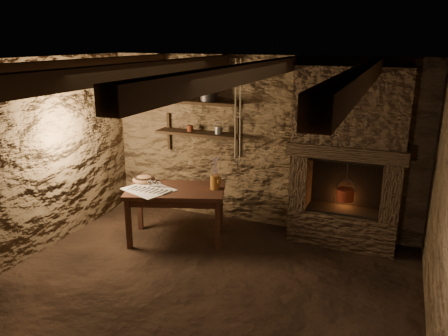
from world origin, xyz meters
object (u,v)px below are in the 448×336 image
at_px(stoneware_jug, 215,175).
at_px(wooden_bowl, 144,180).
at_px(work_table, 177,212).
at_px(red_pot, 345,194).
at_px(iron_stockpot, 208,95).

distance_m(stoneware_jug, wooden_bowl, 1.03).
height_order(work_table, stoneware_jug, stoneware_jug).
relative_size(work_table, wooden_bowl, 4.64).
xyz_separation_m(work_table, wooden_bowl, (-0.53, 0.07, 0.37)).
relative_size(work_table, stoneware_jug, 3.34).
distance_m(wooden_bowl, red_pot, 2.67).
xyz_separation_m(iron_stockpot, red_pot, (1.95, -0.12, -1.15)).
xyz_separation_m(wooden_bowl, red_pot, (2.60, 0.60, -0.05)).
bearing_deg(wooden_bowl, iron_stockpot, 47.92).
bearing_deg(work_table, wooden_bowl, 152.96).
height_order(work_table, iron_stockpot, iron_stockpot).
xyz_separation_m(work_table, red_pot, (2.08, 0.67, 0.32)).
relative_size(work_table, iron_stockpot, 6.08).
relative_size(stoneware_jug, red_pot, 0.80).
bearing_deg(iron_stockpot, wooden_bowl, -132.08).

